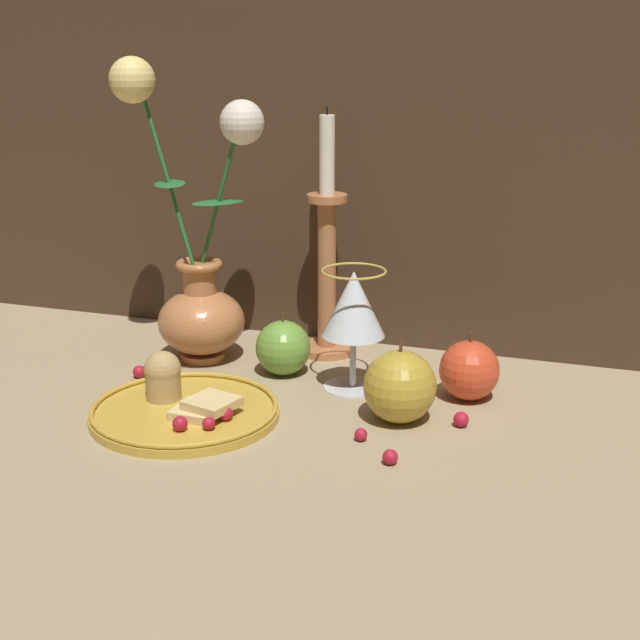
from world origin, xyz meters
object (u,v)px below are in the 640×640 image
at_px(plate_with_pastries, 183,405).
at_px(candlestick, 327,266).
at_px(apple_beside_vase, 469,370).
at_px(apple_near_glass, 400,386).
at_px(wine_glass, 353,309).
at_px(vase, 198,272).
at_px(apple_at_table_edge, 284,348).

distance_m(plate_with_pastries, candlestick, 0.30).
relative_size(apple_beside_vase, apple_near_glass, 0.89).
height_order(wine_glass, candlestick, candlestick).
distance_m(candlestick, apple_near_glass, 0.26).
height_order(vase, apple_beside_vase, vase).
bearing_deg(apple_at_table_edge, apple_near_glass, -28.95).
xyz_separation_m(wine_glass, apple_near_glass, (0.08, -0.08, -0.06)).
distance_m(plate_with_pastries, wine_glass, 0.24).
xyz_separation_m(plate_with_pastries, apple_at_table_edge, (0.06, 0.17, 0.02)).
bearing_deg(wine_glass, vase, 171.33).
relative_size(wine_glass, apple_beside_vase, 1.79).
xyz_separation_m(vase, apple_beside_vase, (0.37, -0.02, -0.09)).
relative_size(wine_glass, apple_near_glass, 1.59).
xyz_separation_m(plate_with_pastries, wine_glass, (0.16, 0.15, 0.09)).
bearing_deg(vase, apple_at_table_edge, -7.43).
xyz_separation_m(candlestick, apple_at_table_edge, (-0.03, -0.10, -0.09)).
bearing_deg(apple_beside_vase, apple_near_glass, -125.16).
xyz_separation_m(wine_glass, apple_at_table_edge, (-0.10, 0.02, -0.07)).
height_order(vase, wine_glass, vase).
bearing_deg(plate_with_pastries, wine_glass, 42.54).
xyz_separation_m(vase, wine_glass, (0.23, -0.03, -0.02)).
height_order(apple_near_glass, apple_at_table_edge, apple_near_glass).
bearing_deg(candlestick, apple_near_glass, -52.40).
relative_size(plate_with_pastries, candlestick, 0.66).
bearing_deg(apple_near_glass, apple_at_table_edge, 151.05).
bearing_deg(plate_with_pastries, apple_beside_vase, 27.50).
distance_m(candlestick, apple_beside_vase, 0.26).
xyz_separation_m(wine_glass, apple_beside_vase, (0.14, 0.01, -0.07)).
bearing_deg(candlestick, apple_at_table_edge, -104.43).
height_order(apple_beside_vase, apple_near_glass, apple_near_glass).
bearing_deg(apple_near_glass, vase, 159.39).
distance_m(candlestick, apple_at_table_edge, 0.13).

